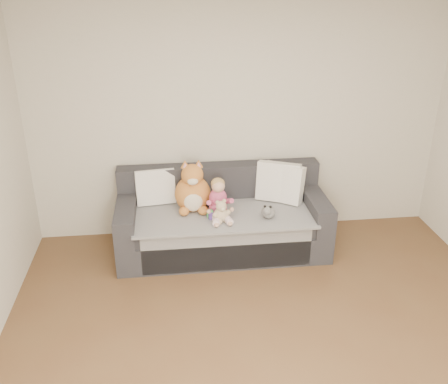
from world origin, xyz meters
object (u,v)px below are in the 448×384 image
toddler (219,200)px  teddy_bear (221,213)px  plush_cat (193,191)px  sofa (222,222)px  sippy_cup (211,214)px

toddler → teddy_bear: toddler is taller
teddy_bear → plush_cat: bearing=109.9°
sofa → toddler: (-0.05, -0.15, 0.33)m
toddler → sippy_cup: bearing=-141.0°
toddler → plush_cat: 0.30m
sofa → teddy_bear: sofa is taller
plush_cat → sippy_cup: (0.17, -0.24, -0.15)m
plush_cat → teddy_bear: (0.26, -0.31, -0.11)m
teddy_bear → sofa: bearing=62.4°
sippy_cup → plush_cat: bearing=124.5°
toddler → sippy_cup: 0.16m
teddy_bear → sippy_cup: (-0.09, 0.07, -0.04)m
toddler → plush_cat: bearing=142.1°
plush_cat → teddy_bear: bearing=-49.4°
toddler → plush_cat: (-0.25, 0.17, 0.04)m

